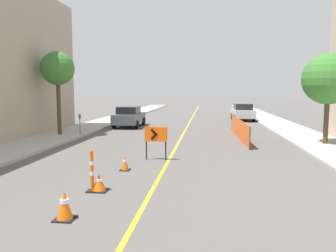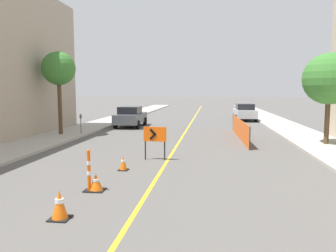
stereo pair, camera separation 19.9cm
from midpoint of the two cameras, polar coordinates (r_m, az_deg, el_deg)
The scene contains 14 objects.
lane_stripe at distance 29.03m, azimuth 3.57°, elevation 0.62°, with size 0.12×64.18×0.01m.
sidewalk_left at distance 30.35m, azimuth -10.54°, elevation 0.88°, with size 2.86×64.18×0.12m.
sidewalk_right at distance 29.55m, azimuth 18.07°, elevation 0.54°, with size 2.86×64.18×0.12m.
traffic_cone_fourth at distance 7.73m, azimuth -18.31°, elevation -12.98°, with size 0.44×0.44×0.65m.
traffic_cone_fifth at distance 9.57m, azimuth -12.49°, elevation -9.62°, with size 0.47×0.47×0.48m.
traffic_cone_farthest at distance 11.78m, azimuth -8.00°, elevation -6.43°, with size 0.33×0.33×0.52m.
delineator_post_rear at distance 9.48m, azimuth -13.67°, elevation -8.05°, with size 0.30×0.30×1.20m.
arrow_barricade_primary at distance 13.30m, azimuth -2.55°, elevation -1.78°, with size 0.94×0.14×1.35m.
safety_mesh_fence at distance 19.81m, azimuth 12.01°, elevation -0.48°, with size 0.31×7.85×1.13m.
parked_car_curb_near at distance 25.68m, azimuth -6.99°, elevation 1.64°, with size 1.94×4.32×1.59m.
parked_car_curb_mid at distance 31.73m, azimuth 12.70°, elevation 2.40°, with size 1.95×4.36×1.59m.
parking_meter_far_curb at distance 21.09m, azimuth -15.37°, elevation 1.05°, with size 0.12×0.11×1.25m.
street_tree_left_near at distance 21.32m, azimuth -18.94°, elevation 9.35°, with size 2.04×2.04×5.07m.
street_tree_right_near at distance 18.38m, azimuth 25.86°, elevation 7.37°, with size 2.58×2.58×4.58m.
Camera 1 is at (1.51, 3.23, 2.82)m, focal length 35.00 mm.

